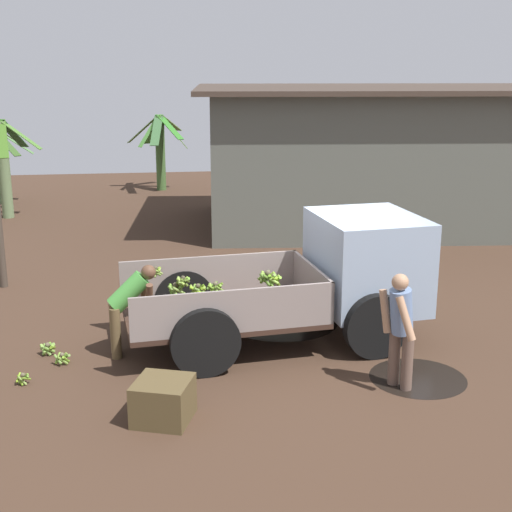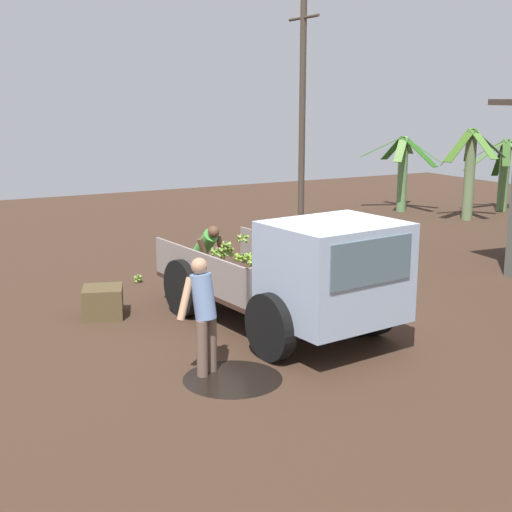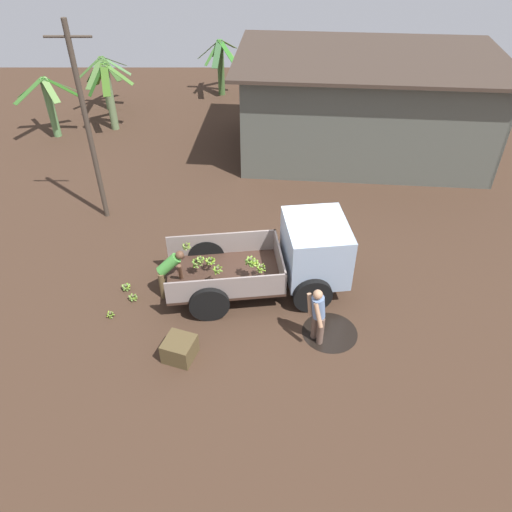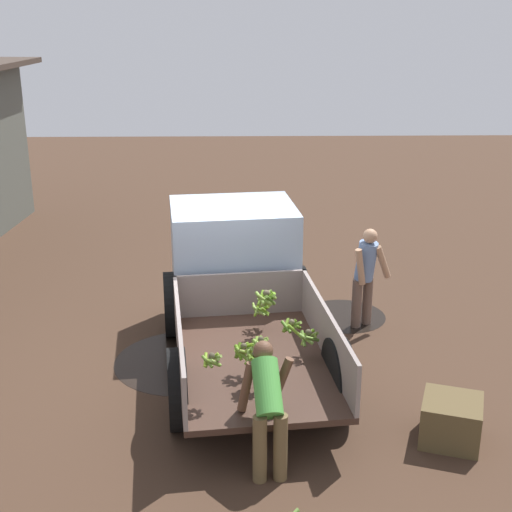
% 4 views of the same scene
% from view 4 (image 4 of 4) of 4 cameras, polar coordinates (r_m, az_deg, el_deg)
% --- Properties ---
extents(ground, '(36.00, 36.00, 0.00)m').
position_cam_4_polar(ground, '(10.88, -3.15, -6.87)').
color(ground, '#3E2B1E').
extents(mud_patch_0, '(1.36, 1.36, 0.01)m').
position_cam_4_polar(mud_patch_0, '(11.81, 7.04, -4.77)').
color(mud_patch_0, black).
rests_on(mud_patch_0, ground).
extents(mud_patch_1, '(1.96, 1.96, 0.01)m').
position_cam_4_polar(mud_patch_1, '(10.36, -5.87, -8.36)').
color(mud_patch_1, black).
rests_on(mud_patch_1, ground).
extents(cargo_truck, '(4.81, 2.59, 1.96)m').
position_cam_4_polar(cargo_truck, '(10.58, -1.52, -1.41)').
color(cargo_truck, '#3A261D').
rests_on(cargo_truck, ground).
extents(person_foreground_visitor, '(0.52, 0.66, 1.63)m').
position_cam_4_polar(person_foreground_visitor, '(11.16, 8.77, -1.33)').
color(person_foreground_visitor, brown).
rests_on(person_foreground_visitor, ground).
extents(person_worker_loading, '(0.75, 0.64, 1.38)m').
position_cam_4_polar(person_worker_loading, '(7.75, 0.92, -11.72)').
color(person_worker_loading, brown).
rests_on(person_worker_loading, ground).
extents(wooden_crate_0, '(0.85, 0.85, 0.52)m').
position_cam_4_polar(wooden_crate_0, '(8.78, 15.35, -12.57)').
color(wooden_crate_0, brown).
rests_on(wooden_crate_0, ground).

